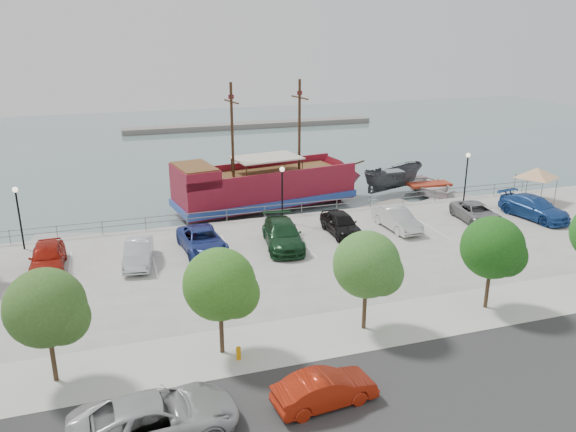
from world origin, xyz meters
name	(u,v)px	position (x,y,z in m)	size (l,w,h in m)	color
ground	(312,267)	(0.00, 0.00, -1.00)	(160.00, 160.00, 0.00)	slate
street	(451,397)	(0.00, -16.00, 0.01)	(100.00, 8.00, 0.04)	#2F2F2F
sidewalk	(382,325)	(0.00, -10.00, 0.01)	(100.00, 4.00, 0.05)	beige
seawall_railing	(277,210)	(0.00, 7.80, 0.53)	(50.00, 0.06, 1.00)	slate
far_shore	(251,125)	(10.00, 55.00, -0.60)	(40.00, 3.00, 0.80)	slate
pirate_ship	(278,186)	(1.82, 13.42, 0.91)	(18.35, 7.72, 11.41)	maroon
patrol_boat	(393,181)	(13.33, 14.01, 0.26)	(2.45, 6.52, 2.52)	#3D4045
speedboat	(429,189)	(16.26, 12.30, -0.31)	(4.79, 6.71, 1.39)	silver
dock_west	(83,240)	(-14.45, 9.20, -0.79)	(7.40, 2.11, 0.42)	gray
dock_mid	(376,210)	(9.26, 9.20, -0.79)	(7.34, 2.10, 0.42)	gray
dock_east	(439,203)	(15.47, 9.20, -0.78)	(7.61, 2.17, 0.43)	gray
canopy_tent	(537,168)	(22.07, 5.28, 2.88)	(5.00, 5.00, 3.31)	slate
street_van	(155,418)	(-11.35, -14.77, 0.83)	(2.74, 5.95, 1.65)	#A4A5A6
street_sedan	(325,389)	(-4.95, -14.84, 0.68)	(1.44, 4.12, 1.36)	#A2200C
fire_hydrant	(239,353)	(-7.43, -10.80, 0.37)	(0.23, 0.23, 0.68)	orange
lamp_post_left	(18,207)	(-18.00, 6.50, 2.94)	(0.36, 0.36, 4.28)	black
lamp_post_mid	(282,185)	(0.00, 6.50, 2.94)	(0.36, 0.36, 4.28)	black
lamp_post_right	(467,169)	(16.00, 6.50, 2.94)	(0.36, 0.36, 4.28)	black
tree_b	(50,310)	(-14.85, -10.07, 3.30)	(3.30, 3.20, 5.00)	#473321
tree_c	(223,287)	(-7.85, -10.07, 3.30)	(3.30, 3.20, 5.00)	#473321
tree_d	(370,267)	(-0.85, -10.07, 3.30)	(3.30, 3.20, 5.00)	#473321
tree_e	(496,250)	(6.15, -10.07, 3.30)	(3.30, 3.20, 5.00)	#473321
parked_car_a	(47,257)	(-16.17, 2.36, 0.83)	(1.96, 4.88, 1.66)	#9C170B
parked_car_b	(138,253)	(-10.89, 1.56, 0.74)	(1.57, 4.51, 1.49)	silver
parked_car_c	(202,241)	(-6.77, 2.40, 0.76)	(2.53, 5.47, 1.52)	navy
parked_car_d	(283,234)	(-1.47, 1.70, 0.84)	(2.35, 5.77, 1.67)	#14391D
parked_car_e	(341,223)	(3.20, 2.67, 0.80)	(1.88, 4.68, 1.59)	black
parked_car_f	(397,219)	(7.49, 2.40, 0.77)	(1.63, 4.67, 1.54)	silver
parked_car_g	(477,213)	(14.02, 1.99, 0.70)	(2.34, 5.07, 1.41)	gray
parked_car_h	(534,207)	(18.81, 1.46, 0.84)	(2.34, 5.76, 1.67)	navy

